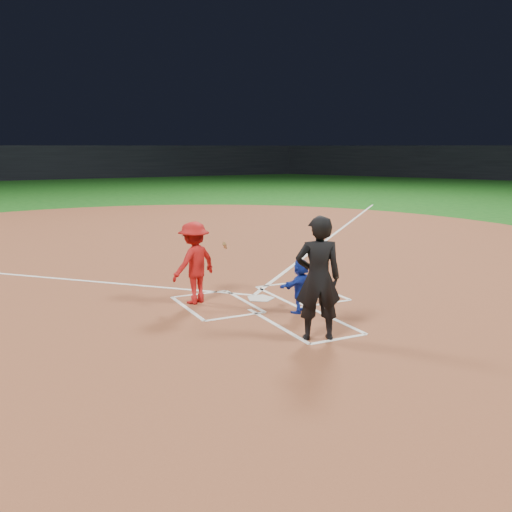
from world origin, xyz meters
name	(u,v)px	position (x,y,z in m)	size (l,w,h in m)	color
ground	(260,299)	(0.00, 0.00, 0.00)	(120.00, 120.00, 0.00)	#134C13
home_plate_dirt	(169,252)	(0.00, 6.00, 0.01)	(28.00, 28.00, 0.01)	brown
stadium_wall_far	(29,163)	(0.00, 48.00, 1.60)	(80.00, 1.20, 3.20)	black
home_plate	(260,298)	(0.00, 0.00, 0.02)	(0.60, 0.60, 0.02)	silver
catcher	(301,286)	(0.24, -1.18, 0.52)	(0.94, 0.30, 1.02)	#142DA7
umpire	(318,278)	(-0.30, -2.62, 1.02)	(0.74, 0.48, 2.02)	black
chalk_markings	(177,255)	(0.00, 5.29, 0.01)	(28.35, 17.32, 0.01)	white
batter_at_plate	(194,263)	(-1.30, 0.33, 0.83)	(1.41, 1.03, 1.63)	#AE1313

